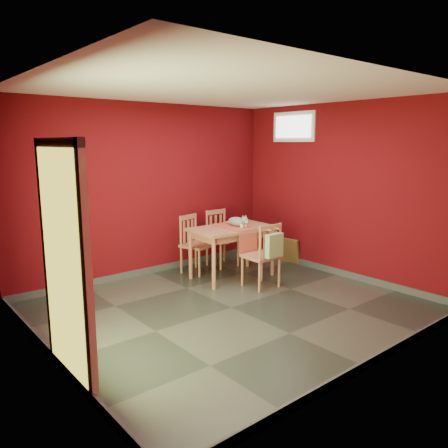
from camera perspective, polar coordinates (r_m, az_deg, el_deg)
ground at (r=5.71m, az=0.97°, el=-10.86°), size 4.50×4.50×0.00m
room_shell at (r=5.69m, az=0.97°, el=-10.39°), size 4.50×4.50×4.50m
doorway at (r=3.96m, az=-20.24°, el=-4.18°), size 0.06×1.01×2.13m
window at (r=7.60m, az=9.06°, el=12.43°), size 0.05×0.90×0.50m
outlet_plate at (r=8.07m, az=0.41°, el=-2.22°), size 0.08×0.02×0.12m
dining_table at (r=6.77m, az=1.09°, el=-1.23°), size 1.32×0.81×0.80m
table_runner at (r=6.68m, az=1.78°, el=-1.04°), size 0.39×0.75×0.37m
chair_far_left at (r=7.11m, az=-3.78°, el=-2.51°), size 0.54×0.54×0.94m
chair_far_right at (r=7.49m, az=-0.40°, el=-1.75°), size 0.45×0.45×0.95m
chair_near at (r=6.36m, az=5.11°, el=-4.02°), size 0.47×0.47×0.96m
tote_bag at (r=6.16m, az=6.57°, el=-2.79°), size 0.28×0.17×0.40m
cat at (r=6.81m, az=1.71°, el=0.55°), size 0.27×0.43×0.20m
picture_frame at (r=7.80m, az=8.43°, el=-3.40°), size 0.19×0.45×0.44m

